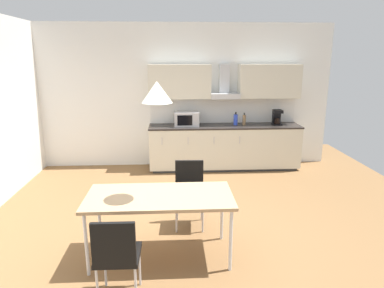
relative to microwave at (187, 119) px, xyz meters
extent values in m
cube|color=brown|center=(-0.25, -2.59, -1.04)|extent=(8.01, 8.70, 0.02)
cube|color=white|center=(-0.25, 0.36, 0.41)|extent=(6.41, 0.10, 2.87)
cube|color=#333333|center=(0.76, 0.00, -1.00)|extent=(2.87, 0.56, 0.05)
cube|color=beige|center=(0.76, 0.00, -0.57)|extent=(2.99, 0.61, 0.81)
cube|color=#282321|center=(0.76, 0.00, -0.15)|extent=(3.01, 0.63, 0.03)
cube|color=silver|center=(-0.48, -0.32, -0.37)|extent=(0.01, 0.01, 0.14)
cube|color=silver|center=(0.02, -0.32, -0.37)|extent=(0.01, 0.01, 0.14)
cube|color=silver|center=(0.51, -0.32, -0.37)|extent=(0.01, 0.01, 0.14)
cube|color=silver|center=(1.01, -0.32, -0.37)|extent=(0.01, 0.01, 0.14)
cube|color=silver|center=(0.76, 0.30, 0.11)|extent=(2.99, 0.02, 0.50)
cube|color=beige|center=(-0.13, 0.14, 0.72)|extent=(1.21, 0.34, 0.66)
cube|color=beige|center=(1.65, 0.14, 0.72)|extent=(1.21, 0.34, 0.66)
cube|color=#B7BABF|center=(0.76, 0.12, 0.44)|extent=(0.57, 0.40, 0.10)
cube|color=#B7BABF|center=(0.76, 0.23, 0.74)|extent=(0.20, 0.16, 0.61)
cube|color=#ADADB2|center=(0.00, 0.00, 0.00)|extent=(0.48, 0.34, 0.28)
cube|color=black|center=(-0.04, -0.17, 0.00)|extent=(0.29, 0.01, 0.20)
cube|color=black|center=(1.82, 0.00, -0.13)|extent=(0.18, 0.18, 0.02)
cylinder|color=black|center=(1.82, -0.01, -0.06)|extent=(0.12, 0.12, 0.12)
cube|color=black|center=(1.82, 0.06, 0.01)|extent=(0.16, 0.08, 0.30)
cube|color=black|center=(1.82, -0.01, 0.13)|extent=(0.18, 0.16, 0.06)
cylinder|color=blue|center=(0.98, 0.03, -0.03)|extent=(0.08, 0.08, 0.21)
cylinder|color=black|center=(0.98, 0.03, 0.10)|extent=(0.03, 0.03, 0.05)
cylinder|color=brown|center=(1.15, 0.00, -0.04)|extent=(0.07, 0.07, 0.20)
cylinder|color=black|center=(1.15, 0.00, 0.09)|extent=(0.03, 0.03, 0.04)
cube|color=tan|center=(-0.43, -3.13, -0.30)|extent=(1.62, 0.77, 0.04)
cylinder|color=silver|center=(-1.18, -3.45, -0.68)|extent=(0.04, 0.04, 0.71)
cylinder|color=silver|center=(0.32, -3.45, -0.68)|extent=(0.04, 0.04, 0.71)
cylinder|color=silver|center=(-1.18, -2.81, -0.68)|extent=(0.04, 0.04, 0.71)
cylinder|color=silver|center=(0.32, -2.81, -0.68)|extent=(0.04, 0.04, 0.71)
cube|color=black|center=(-0.07, -2.45, -0.58)|extent=(0.42, 0.42, 0.04)
cube|color=black|center=(-0.06, -2.27, -0.36)|extent=(0.38, 0.06, 0.40)
cylinder|color=silver|center=(0.10, -2.62, -0.81)|extent=(0.02, 0.02, 0.43)
cylinder|color=silver|center=(-0.24, -2.61, -0.81)|extent=(0.02, 0.02, 0.43)
cylinder|color=silver|center=(0.11, -2.28, -0.81)|extent=(0.02, 0.02, 0.43)
cylinder|color=silver|center=(-0.23, -2.27, -0.81)|extent=(0.02, 0.02, 0.43)
cube|color=black|center=(-0.79, -3.81, -0.58)|extent=(0.40, 0.40, 0.04)
cube|color=black|center=(-0.80, -3.99, -0.36)|extent=(0.38, 0.04, 0.40)
cylinder|color=silver|center=(-0.96, -3.64, -0.81)|extent=(0.02, 0.02, 0.43)
cylinder|color=silver|center=(-0.62, -3.65, -0.81)|extent=(0.02, 0.02, 0.43)
cylinder|color=silver|center=(-0.63, -3.99, -0.81)|extent=(0.02, 0.02, 0.43)
cone|color=silver|center=(-0.43, -3.13, 0.85)|extent=(0.32, 0.32, 0.22)
camera|label=1|loc=(-0.27, -6.65, 1.20)|focal=32.00mm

